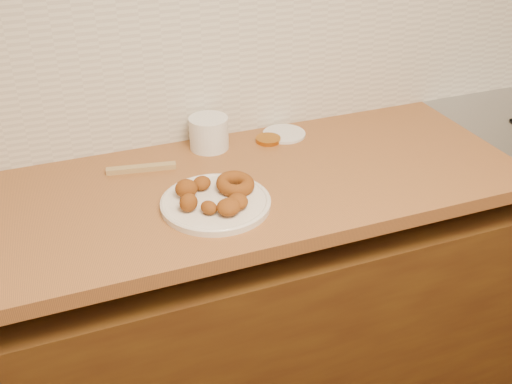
% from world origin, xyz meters
% --- Properties ---
extents(base_cabinet, '(3.60, 0.60, 0.77)m').
position_xyz_m(base_cabinet, '(0.00, 1.69, 0.39)').
color(base_cabinet, '#513411').
rests_on(base_cabinet, floor).
extents(butcher_block, '(2.30, 0.62, 0.04)m').
position_xyz_m(butcher_block, '(-0.65, 1.69, 0.88)').
color(butcher_block, '#995927').
rests_on(butcher_block, base_cabinet).
extents(backsplash, '(3.60, 0.02, 0.60)m').
position_xyz_m(backsplash, '(0.00, 1.99, 1.20)').
color(backsplash, beige).
rests_on(backsplash, wall_back).
extents(donut_plate, '(0.28, 0.28, 0.02)m').
position_xyz_m(donut_plate, '(-0.37, 1.59, 0.91)').
color(donut_plate, silver).
rests_on(donut_plate, butcher_block).
extents(ring_donut, '(0.14, 0.14, 0.04)m').
position_xyz_m(ring_donut, '(-0.31, 1.62, 0.93)').
color(ring_donut, brown).
rests_on(ring_donut, donut_plate).
extents(fried_dough_chunks, '(0.17, 0.21, 0.05)m').
position_xyz_m(fried_dough_chunks, '(-0.39, 1.58, 0.94)').
color(fried_dough_chunks, brown).
rests_on(fried_dough_chunks, donut_plate).
extents(plastic_tub, '(0.14, 0.14, 0.10)m').
position_xyz_m(plastic_tub, '(-0.29, 1.91, 0.95)').
color(plastic_tub, white).
rests_on(plastic_tub, butcher_block).
extents(tub_lid, '(0.16, 0.16, 0.01)m').
position_xyz_m(tub_lid, '(-0.05, 1.90, 0.90)').
color(tub_lid, silver).
rests_on(tub_lid, butcher_block).
extents(brass_jar_lid, '(0.10, 0.10, 0.01)m').
position_xyz_m(brass_jar_lid, '(-0.11, 1.88, 0.91)').
color(brass_jar_lid, '#B77220').
rests_on(brass_jar_lid, butcher_block).
extents(wooden_utensil, '(0.19, 0.05, 0.01)m').
position_xyz_m(wooden_utensil, '(-0.51, 1.84, 0.91)').
color(wooden_utensil, '#A58853').
rests_on(wooden_utensil, butcher_block).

